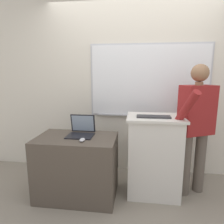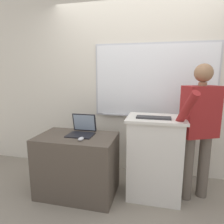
# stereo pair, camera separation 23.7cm
# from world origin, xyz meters

# --- Properties ---
(ground_plane) EXTENTS (30.00, 30.00, 0.00)m
(ground_plane) POSITION_xyz_m (0.00, 0.00, 0.00)
(ground_plane) COLOR gray
(back_wall) EXTENTS (6.40, 0.17, 2.98)m
(back_wall) POSITION_xyz_m (0.01, 1.20, 1.49)
(back_wall) COLOR beige
(back_wall) RESTS_ON ground_plane
(lectern_podium) EXTENTS (0.67, 0.51, 1.00)m
(lectern_podium) POSITION_xyz_m (0.28, 0.54, 0.50)
(lectern_podium) COLOR beige
(lectern_podium) RESTS_ON ground_plane
(side_desk) EXTENTS (0.95, 0.59, 0.76)m
(side_desk) POSITION_xyz_m (-0.66, 0.37, 0.38)
(side_desk) COLOR #4C4238
(side_desk) RESTS_ON ground_plane
(person_presenter) EXTENTS (0.57, 0.65, 1.61)m
(person_presenter) POSITION_xyz_m (0.76, 0.61, 0.92)
(person_presenter) COLOR brown
(person_presenter) RESTS_ON ground_plane
(laptop) EXTENTS (0.31, 0.29, 0.24)m
(laptop) POSITION_xyz_m (-0.62, 0.47, 0.83)
(laptop) COLOR black
(laptop) RESTS_ON side_desk
(wireless_keyboard) EXTENTS (0.39, 0.13, 0.02)m
(wireless_keyboard) POSITION_xyz_m (0.25, 0.48, 1.01)
(wireless_keyboard) COLOR #2D2D30
(wireless_keyboard) RESTS_ON lectern_podium
(computer_mouse_by_laptop) EXTENTS (0.06, 0.10, 0.03)m
(computer_mouse_by_laptop) POSITION_xyz_m (-0.54, 0.23, 0.77)
(computer_mouse_by_laptop) COLOR #BCBCC1
(computer_mouse_by_laptop) RESTS_ON side_desk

